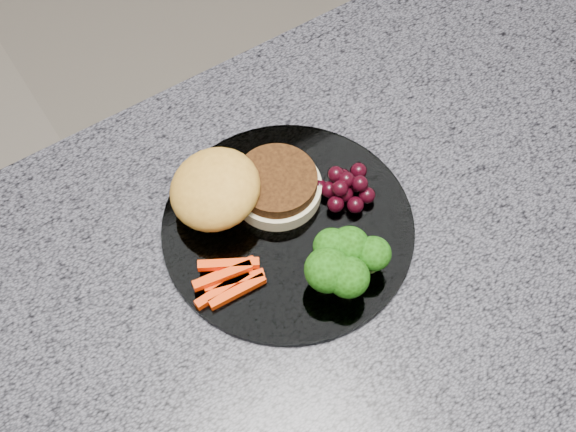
# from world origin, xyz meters

# --- Properties ---
(countertop) EXTENTS (1.20, 0.60, 0.04)m
(countertop) POSITION_xyz_m (0.00, 0.00, 0.88)
(countertop) COLOR #51515B
(countertop) RESTS_ON island_cabinet
(plate) EXTENTS (0.26, 0.26, 0.01)m
(plate) POSITION_xyz_m (0.05, 0.07, 0.90)
(plate) COLOR white
(plate) RESTS_ON countertop
(burger) EXTENTS (0.17, 0.13, 0.05)m
(burger) POSITION_xyz_m (0.02, 0.12, 0.93)
(burger) COLOR beige
(burger) RESTS_ON plate
(carrot_sticks) EXTENTS (0.08, 0.05, 0.02)m
(carrot_sticks) POSITION_xyz_m (-0.03, 0.05, 0.91)
(carrot_sticks) COLOR #F93804
(carrot_sticks) RESTS_ON plate
(broccoli) EXTENTS (0.09, 0.08, 0.05)m
(broccoli) POSITION_xyz_m (0.06, -0.01, 0.94)
(broccoli) COLOR #598C33
(broccoli) RESTS_ON plate
(grape_bunch) EXTENTS (0.06, 0.06, 0.03)m
(grape_bunch) POSITION_xyz_m (0.12, 0.07, 0.92)
(grape_bunch) COLOR black
(grape_bunch) RESTS_ON plate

